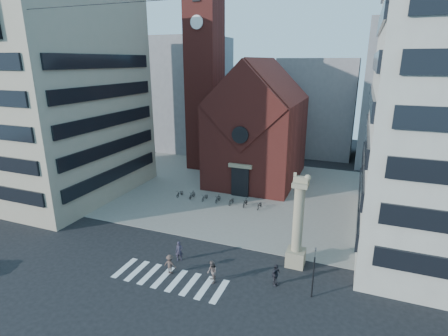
{
  "coord_description": "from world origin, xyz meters",
  "views": [
    {
      "loc": [
        14.05,
        -24.89,
        17.61
      ],
      "look_at": [
        1.16,
        8.0,
        6.69
      ],
      "focal_mm": 28.0,
      "sensor_mm": 36.0,
      "label": 1
    }
  ],
  "objects": [
    {
      "name": "bg_block_mid",
      "position": [
        6.0,
        45.0,
        9.0
      ],
      "size": [
        14.0,
        12.0,
        18.0
      ],
      "primitive_type": "cube",
      "color": "gray",
      "rests_on": "ground"
    },
    {
      "name": "scooter_5",
      "position": [
        1.75,
        13.8,
        0.53
      ],
      "size": [
        0.53,
        1.62,
        0.96
      ],
      "primitive_type": "imported",
      "rotation": [
        0.0,
        0.0,
        -0.05
      ],
      "color": "black",
      "rests_on": "piazza"
    },
    {
      "name": "scooter_2",
      "position": [
        -3.8,
        13.8,
        0.48
      ],
      "size": [
        0.65,
        1.67,
        0.87
      ],
      "primitive_type": "imported",
      "rotation": [
        0.0,
        0.0,
        -0.05
      ],
      "color": "black",
      "rests_on": "piazza"
    },
    {
      "name": "scooter_4",
      "position": [
        -0.1,
        13.8,
        0.48
      ],
      "size": [
        0.65,
        1.67,
        0.87
      ],
      "primitive_type": "imported",
      "rotation": [
        0.0,
        0.0,
        -0.05
      ],
      "color": "black",
      "rests_on": "piazza"
    },
    {
      "name": "scooter_1",
      "position": [
        -5.65,
        13.8,
        0.53
      ],
      "size": [
        0.53,
        1.62,
        0.96
      ],
      "primitive_type": "imported",
      "rotation": [
        0.0,
        0.0,
        -0.05
      ],
      "color": "black",
      "rests_on": "piazza"
    },
    {
      "name": "scooter_3",
      "position": [
        -1.95,
        13.8,
        0.53
      ],
      "size": [
        0.53,
        1.62,
        0.96
      ],
      "primitive_type": "imported",
      "rotation": [
        0.0,
        0.0,
        -0.05
      ],
      "color": "black",
      "rests_on": "piazza"
    },
    {
      "name": "traffic_light",
      "position": [
        12.0,
        -1.0,
        2.29
      ],
      "size": [
        0.13,
        0.16,
        4.3
      ],
      "color": "black",
      "rests_on": "ground"
    },
    {
      "name": "building_left",
      "position": [
        -24.0,
        10.0,
        13.0
      ],
      "size": [
        18.0,
        20.0,
        26.0
      ],
      "primitive_type": "cube",
      "color": "tan",
      "rests_on": "ground"
    },
    {
      "name": "pedestrian_1",
      "position": [
        4.06,
        -2.09,
        0.97
      ],
      "size": [
        1.17,
        1.19,
        1.94
      ],
      "primitive_type": "imported",
      "rotation": [
        0.0,
        0.0,
        -0.88
      ],
      "color": "#61514D",
      "rests_on": "ground"
    },
    {
      "name": "pedestrian_2",
      "position": [
        9.0,
        -0.54,
        0.95
      ],
      "size": [
        0.84,
        1.2,
        1.9
      ],
      "primitive_type": "imported",
      "rotation": [
        0.0,
        0.0,
        1.2
      ],
      "color": "#25232A",
      "rests_on": "ground"
    },
    {
      "name": "campanile",
      "position": [
        -10.0,
        28.0,
        15.74
      ],
      "size": [
        5.5,
        5.5,
        31.2
      ],
      "color": "maroon",
      "rests_on": "ground"
    },
    {
      "name": "scooter_6",
      "position": [
        3.6,
        13.8,
        0.48
      ],
      "size": [
        0.65,
        1.67,
        0.87
      ],
      "primitive_type": "imported",
      "rotation": [
        0.0,
        0.0,
        -0.05
      ],
      "color": "black",
      "rests_on": "piazza"
    },
    {
      "name": "pedestrian_0",
      "position": [
        -0.05,
        -0.12,
        0.93
      ],
      "size": [
        0.81,
        0.69,
        1.87
      ],
      "primitive_type": "imported",
      "rotation": [
        0.0,
        0.0,
        0.42
      ],
      "color": "#2D2838",
      "rests_on": "ground"
    },
    {
      "name": "bg_block_right",
      "position": [
        22.0,
        42.0,
        12.0
      ],
      "size": [
        16.0,
        14.0,
        24.0
      ],
      "primitive_type": "cube",
      "color": "gray",
      "rests_on": "ground"
    },
    {
      "name": "zebra_crossing",
      "position": [
        0.55,
        -3.0,
        0.01
      ],
      "size": [
        10.2,
        3.2,
        0.01
      ],
      "primitive_type": null,
      "color": "white",
      "rests_on": "ground"
    },
    {
      "name": "scooter_0",
      "position": [
        -7.49,
        13.8,
        0.48
      ],
      "size": [
        0.65,
        1.67,
        0.87
      ],
      "primitive_type": "imported",
      "rotation": [
        0.0,
        0.0,
        -0.05
      ],
      "color": "black",
      "rests_on": "piazza"
    },
    {
      "name": "piazza",
      "position": [
        0.0,
        19.0,
        0.03
      ],
      "size": [
        46.0,
        30.0,
        0.05
      ],
      "primitive_type": "cube",
      "color": "gray",
      "rests_on": "ground"
    },
    {
      "name": "bg_block_left",
      "position": [
        -20.0,
        40.0,
        11.0
      ],
      "size": [
        16.0,
        14.0,
        22.0
      ],
      "primitive_type": "cube",
      "color": "gray",
      "rests_on": "ground"
    },
    {
      "name": "pedestrian_3",
      "position": [
        0.18,
        -2.2,
        0.87
      ],
      "size": [
        1.13,
        0.66,
        1.75
      ],
      "primitive_type": "imported",
      "rotation": [
        0.0,
        0.0,
        3.15
      ],
      "color": "#483630",
      "rests_on": "ground"
    },
    {
      "name": "ground",
      "position": [
        0.0,
        0.0,
        0.0
      ],
      "size": [
        120.0,
        120.0,
        0.0
      ],
      "primitive_type": "plane",
      "color": "black",
      "rests_on": "ground"
    },
    {
      "name": "church",
      "position": [
        0.0,
        25.04,
        7.98
      ],
      "size": [
        12.0,
        16.65,
        18.0
      ],
      "color": "maroon",
      "rests_on": "ground"
    },
    {
      "name": "lion_column",
      "position": [
        10.01,
        3.0,
        3.46
      ],
      "size": [
        1.63,
        1.6,
        8.68
      ],
      "color": "gray",
      "rests_on": "ground"
    }
  ]
}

